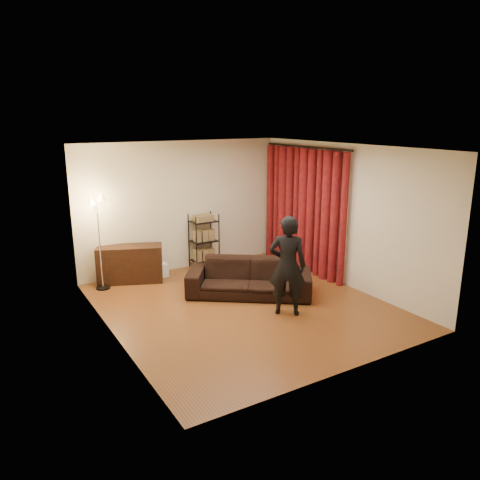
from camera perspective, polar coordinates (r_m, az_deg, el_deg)
floor at (r=8.17m, az=0.48°, el=-8.04°), size 5.00×5.00×0.00m
ceiling at (r=7.54m, az=0.53°, el=11.22°), size 5.00×5.00×0.00m
wall_back at (r=9.92m, az=-7.05°, el=4.13°), size 5.00×0.00×5.00m
wall_front at (r=5.84m, az=13.40°, el=-3.83°), size 5.00×0.00×5.00m
wall_left at (r=6.89m, az=-15.70°, el=-1.12°), size 0.00×5.00×5.00m
wall_right at (r=9.09m, az=12.72°, el=2.89°), size 0.00×5.00×5.00m
curtain_rod at (r=9.70m, az=8.07°, el=11.19°), size 0.04×2.65×0.04m
curtain at (r=9.86m, az=7.70°, el=3.60°), size 0.22×2.65×2.55m
sofa at (r=8.55m, az=1.12°, el=-4.63°), size 2.32×2.01×0.65m
person at (r=7.63m, az=5.81°, el=-3.14°), size 0.72×0.70×1.66m
media_cabinet at (r=9.46m, az=-13.26°, el=-2.84°), size 1.33×0.91×0.73m
storage_boxes at (r=9.70m, az=-9.80°, el=-3.64°), size 0.34×0.28×0.27m
wire_shelf at (r=10.04m, az=-4.42°, el=-0.11°), size 0.57×0.42×1.18m
floor_lamp at (r=9.07m, az=-16.74°, el=-0.43°), size 0.40×0.40×1.77m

